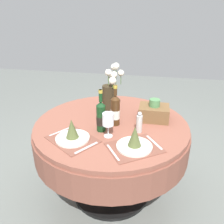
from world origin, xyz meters
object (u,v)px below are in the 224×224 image
at_px(wine_glass_right, 108,120).
at_px(place_setting_right, 135,142).
at_px(wine_bottle_left, 115,110).
at_px(wine_bottle_centre, 101,116).
at_px(pepper_mill, 139,123).
at_px(place_setting_left, 72,134).
at_px(dining_table, 111,139).
at_px(flower_vase, 110,92).
at_px(woven_basket_side_right, 154,112).

bearing_deg(wine_glass_right, place_setting_right, -29.61).
height_order(wine_bottle_left, wine_bottle_centre, wine_bottle_left).
height_order(wine_bottle_left, pepper_mill, wine_bottle_left).
height_order(place_setting_left, wine_glass_right, wine_glass_right).
relative_size(dining_table, place_setting_left, 2.96).
distance_m(place_setting_left, wine_glass_right, 0.27).
distance_m(place_setting_right, flower_vase, 0.60).
distance_m(place_setting_left, pepper_mill, 0.49).
distance_m(flower_vase, wine_glass_right, 0.41).
distance_m(wine_bottle_left, pepper_mill, 0.22).
xyz_separation_m(wine_bottle_centre, wine_glass_right, (0.07, -0.07, 0.01)).
relative_size(flower_vase, wine_bottle_left, 1.35).
height_order(place_setting_left, pepper_mill, pepper_mill).
relative_size(place_setting_left, place_setting_right, 1.00).
bearing_deg(place_setting_left, flower_vase, 70.66).
xyz_separation_m(dining_table, woven_basket_side_right, (0.33, 0.13, 0.22)).
bearing_deg(place_setting_right, woven_basket_side_right, 76.38).
bearing_deg(pepper_mill, dining_table, 154.32).
distance_m(place_setting_right, wine_bottle_centre, 0.34).
bearing_deg(wine_bottle_centre, pepper_mill, 6.24).
bearing_deg(place_setting_left, dining_table, 55.27).
bearing_deg(pepper_mill, place_setting_right, -92.84).
height_order(place_setting_right, woven_basket_side_right, woven_basket_side_right).
height_order(wine_bottle_centre, wine_glass_right, wine_bottle_centre).
bearing_deg(wine_glass_right, wine_bottle_centre, 132.97).
xyz_separation_m(flower_vase, woven_basket_side_right, (0.38, -0.05, -0.13)).
height_order(wine_bottle_centre, pepper_mill, wine_bottle_centre).
bearing_deg(wine_bottle_centre, dining_table, 71.07).
xyz_separation_m(place_setting_right, wine_glass_right, (-0.20, 0.12, 0.09)).
distance_m(place_setting_right, woven_basket_side_right, 0.47).
height_order(wine_glass_right, pepper_mill, wine_glass_right).
bearing_deg(place_setting_right, flower_vase, 117.72).
height_order(place_setting_left, wine_bottle_left, wine_bottle_left).
xyz_separation_m(place_setting_right, pepper_mill, (0.01, 0.22, 0.03)).
relative_size(wine_bottle_left, woven_basket_side_right, 1.35).
height_order(flower_vase, wine_bottle_centre, flower_vase).
distance_m(wine_bottle_left, woven_basket_side_right, 0.34).
height_order(dining_table, woven_basket_side_right, woven_basket_side_right).
distance_m(dining_table, place_setting_left, 0.43).
height_order(wine_bottle_centre, woven_basket_side_right, wine_bottle_centre).
height_order(flower_vase, wine_glass_right, flower_vase).
bearing_deg(place_setting_right, wine_glass_right, 150.39).
height_order(place_setting_left, wine_bottle_centre, wine_bottle_centre).
height_order(flower_vase, woven_basket_side_right, flower_vase).
distance_m(dining_table, wine_glass_right, 0.36).
bearing_deg(woven_basket_side_right, flower_vase, 172.60).
relative_size(place_setting_right, pepper_mill, 2.56).
height_order(dining_table, wine_glass_right, wine_glass_right).
bearing_deg(wine_glass_right, place_setting_left, -158.11).
bearing_deg(pepper_mill, wine_bottle_left, 156.05).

